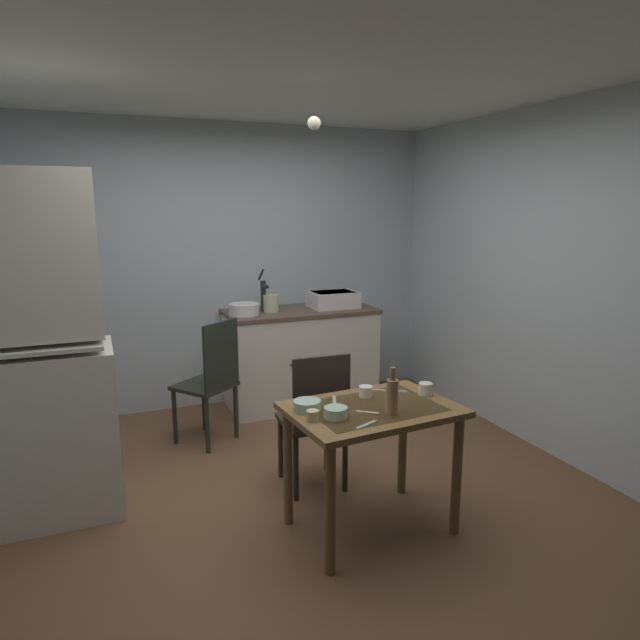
{
  "coord_description": "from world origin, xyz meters",
  "views": [
    {
      "loc": [
        -1.1,
        -3.18,
        1.86
      ],
      "look_at": [
        0.26,
        0.15,
        1.13
      ],
      "focal_mm": 31.52,
      "sensor_mm": 36.0,
      "label": 1
    }
  ],
  "objects": [
    {
      "name": "serving_bowl_wide",
      "position": [
        -0.06,
        -0.43,
        0.78
      ],
      "size": [
        0.15,
        0.15,
        0.06
      ],
      "primitive_type": "cylinder",
      "color": "#ADD1C1",
      "rests_on": "dining_table"
    },
    {
      "name": "stoneware_crock",
      "position": [
        0.38,
        1.64,
        0.99
      ],
      "size": [
        0.14,
        0.14,
        0.16
      ],
      "primitive_type": "cylinder",
      "color": "beige",
      "rests_on": "counter_cabinet"
    },
    {
      "name": "counter_cabinet",
      "position": [
        0.66,
        1.64,
        0.46
      ],
      "size": [
        1.39,
        0.64,
        0.91
      ],
      "color": "silver",
      "rests_on": "ground"
    },
    {
      "name": "pendant_bulb",
      "position": [
        0.18,
        0.06,
        2.34
      ],
      "size": [
        0.08,
        0.08,
        0.08
      ],
      "primitive_type": "sphere",
      "color": "#F9EFCC"
    },
    {
      "name": "wall_back",
      "position": [
        0.0,
        2.01,
        1.3
      ],
      "size": [
        4.17,
        0.1,
        2.6
      ],
      "primitive_type": "cube",
      "color": "silver",
      "rests_on": "ground"
    },
    {
      "name": "hand_pump",
      "position": [
        0.32,
        1.68,
        1.08
      ],
      "size": [
        0.05,
        0.27,
        0.39
      ],
      "color": "#232328",
      "rests_on": "counter_cabinet"
    },
    {
      "name": "chair_by_counter",
      "position": [
        -0.3,
        1.04,
        0.53
      ],
      "size": [
        0.56,
        0.56,
        1.0
      ],
      "color": "#282D23",
      "rests_on": "ground"
    },
    {
      "name": "dining_table",
      "position": [
        0.31,
        -0.52,
        0.63
      ],
      "size": [
        0.99,
        0.73,
        0.75
      ],
      "color": "brown",
      "rests_on": "ground"
    },
    {
      "name": "teaspoon_near_bowl",
      "position": [
        0.24,
        -0.59,
        0.75
      ],
      "size": [
        0.11,
        0.09,
        0.0
      ],
      "primitive_type": "cube",
      "rotation": [
        0.0,
        0.0,
        2.49
      ],
      "color": "beige",
      "rests_on": "dining_table"
    },
    {
      "name": "glass_bottle",
      "position": [
        0.35,
        -0.65,
        0.86
      ],
      "size": [
        0.07,
        0.07,
        0.26
      ],
      "color": "olive",
      "rests_on": "dining_table"
    },
    {
      "name": "mug_tall",
      "position": [
        -0.08,
        -0.58,
        0.78
      ],
      "size": [
        0.07,
        0.07,
        0.06
      ],
      "primitive_type": "cylinder",
      "color": "beige",
      "rests_on": "dining_table"
    },
    {
      "name": "table_knife",
      "position": [
        0.53,
        -0.32,
        0.75
      ],
      "size": [
        0.18,
        0.12,
        0.0
      ],
      "primitive_type": "cube",
      "rotation": [
        0.0,
        0.0,
        2.59
      ],
      "color": "silver",
      "rests_on": "dining_table"
    },
    {
      "name": "teaspoon_by_cup",
      "position": [
        0.15,
        -0.34,
        0.75
      ],
      "size": [
        0.07,
        0.15,
        0.0
      ],
      "primitive_type": "cube",
      "rotation": [
        0.0,
        0.0,
        1.2
      ],
      "color": "beige",
      "rests_on": "dining_table"
    },
    {
      "name": "teacup_mint",
      "position": [
        0.69,
        -0.45,
        0.79
      ],
      "size": [
        0.08,
        0.08,
        0.07
      ],
      "primitive_type": "cylinder",
      "color": "white",
      "rests_on": "dining_table"
    },
    {
      "name": "hutch_cabinet",
      "position": [
        -1.52,
        0.37,
        0.97
      ],
      "size": [
        0.99,
        0.53,
        2.06
      ],
      "color": "silver",
      "rests_on": "ground"
    },
    {
      "name": "wall_right",
      "position": [
        2.09,
        0.0,
        1.3
      ],
      "size": [
        0.1,
        4.01,
        2.6
      ],
      "primitive_type": "cube",
      "color": "silver",
      "rests_on": "ground"
    },
    {
      "name": "mug_dark",
      "position": [
        0.35,
        -0.35,
        0.78
      ],
      "size": [
        0.08,
        0.08,
        0.06
      ],
      "primitive_type": "cylinder",
      "color": "white",
      "rests_on": "dining_table"
    },
    {
      "name": "ground_plane",
      "position": [
        0.0,
        0.0,
        0.0
      ],
      "size": [
        5.07,
        5.07,
        0.0
      ],
      "primitive_type": "plane",
      "color": "brown"
    },
    {
      "name": "soup_bowl_small",
      "position": [
        0.05,
        -0.59,
        0.78
      ],
      "size": [
        0.13,
        0.13,
        0.06
      ],
      "primitive_type": "cylinder",
      "color": "#ADD1C1",
      "rests_on": "dining_table"
    },
    {
      "name": "chair_far_side",
      "position": [
        0.18,
        0.04,
        0.5
      ],
      "size": [
        0.41,
        0.41,
        0.95
      ],
      "color": "#2D281D",
      "rests_on": "ground"
    },
    {
      "name": "sink_basin",
      "position": [
        0.99,
        1.64,
        0.99
      ],
      "size": [
        0.44,
        0.34,
        0.15
      ],
      "color": "white",
      "rests_on": "counter_cabinet"
    },
    {
      "name": "ceiling_slab",
      "position": [
        0.0,
        0.0,
        2.65
      ],
      "size": [
        4.17,
        4.01,
        0.1
      ],
      "primitive_type": "cube",
      "color": "silver"
    },
    {
      "name": "serving_spoon",
      "position": [
        0.15,
        -0.75,
        0.75
      ],
      "size": [
        0.15,
        0.08,
        0.0
      ],
      "primitive_type": "cube",
      "rotation": [
        0.0,
        0.0,
        3.54
      ],
      "color": "beige",
      "rests_on": "dining_table"
    },
    {
      "name": "mixing_bowl_counter",
      "position": [
        0.12,
        1.59,
        0.96
      ],
      "size": [
        0.26,
        0.26,
        0.1
      ],
      "primitive_type": "cylinder",
      "color": "white",
      "rests_on": "counter_cabinet"
    }
  ]
}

